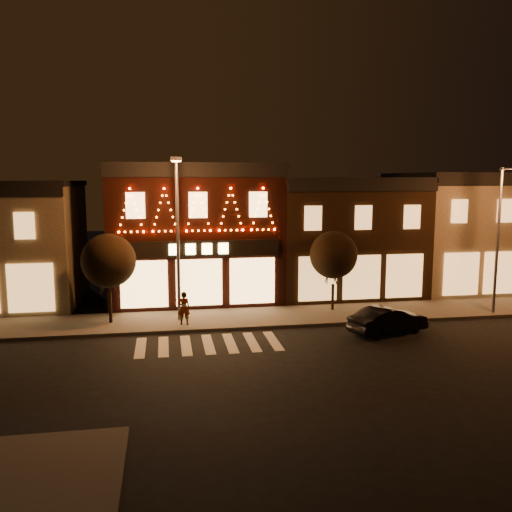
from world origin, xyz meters
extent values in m
plane|color=black|center=(0.00, 0.00, 0.00)|extent=(120.00, 120.00, 0.00)
cube|color=#47423D|center=(2.00, 8.00, 0.07)|extent=(44.00, 4.00, 0.15)
cube|color=black|center=(0.00, 14.00, 4.00)|extent=(10.00, 8.00, 8.00)
cube|color=black|center=(0.00, 14.00, 8.15)|extent=(10.20, 8.20, 0.30)
cube|color=black|center=(0.00, 9.95, 7.75)|extent=(10.00, 0.25, 0.50)
cube|color=black|center=(0.00, 9.90, 3.60)|extent=(9.00, 0.15, 0.90)
cube|color=#FFD87F|center=(0.00, 9.80, 3.60)|extent=(3.40, 0.08, 0.60)
cube|color=#342112|center=(9.50, 14.00, 3.60)|extent=(9.00, 8.00, 7.20)
cube|color=black|center=(9.50, 14.00, 7.35)|extent=(9.20, 8.20, 0.30)
cube|color=black|center=(9.50, 9.95, 6.95)|extent=(9.00, 0.25, 0.50)
cube|color=#6A5D4B|center=(18.50, 14.00, 3.75)|extent=(9.00, 8.00, 7.50)
cube|color=black|center=(18.50, 14.00, 7.65)|extent=(9.20, 8.20, 0.30)
cube|color=black|center=(18.50, 9.95, 7.25)|extent=(9.00, 0.25, 0.50)
cylinder|color=#59595E|center=(-1.17, 8.01, 4.33)|extent=(0.17, 0.17, 8.35)
cylinder|color=#59595E|center=(-1.19, 7.17, 8.40)|extent=(0.14, 1.67, 0.10)
cube|color=#59595E|center=(-1.21, 6.34, 8.35)|extent=(0.53, 0.30, 0.19)
cube|color=orange|center=(-1.21, 6.34, 8.23)|extent=(0.40, 0.22, 0.05)
cylinder|color=#59595E|center=(15.85, 6.60, 4.09)|extent=(0.16, 0.16, 7.88)
cylinder|color=#59595E|center=(15.78, 5.82, 7.93)|extent=(0.23, 1.58, 0.10)
cylinder|color=black|center=(-4.64, 8.02, 0.90)|extent=(0.17, 0.17, 1.49)
sphere|color=black|center=(-4.64, 8.02, 3.34)|extent=(2.73, 2.73, 2.73)
cylinder|color=black|center=(7.36, 8.74, 0.87)|extent=(0.16, 0.16, 1.44)
sphere|color=black|center=(7.36, 8.74, 3.24)|extent=(2.64, 2.64, 2.64)
imported|color=black|center=(8.70, 4.23, 0.66)|extent=(4.23, 2.58, 1.32)
imported|color=gray|center=(-0.96, 6.98, 0.99)|extent=(0.68, 0.50, 1.69)
camera|label=1|loc=(-1.82, -19.30, 7.40)|focal=37.44mm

